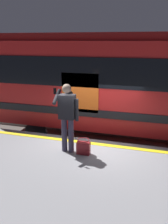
{
  "coord_description": "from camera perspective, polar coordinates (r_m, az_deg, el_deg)",
  "views": [
    {
      "loc": [
        -1.52,
        6.24,
        3.76
      ],
      "look_at": [
        0.25,
        0.3,
        1.89
      ],
      "focal_mm": 38.31,
      "sensor_mm": 36.0,
      "label": 1
    }
  ],
  "objects": [
    {
      "name": "track_rail_near",
      "position": [
        8.54,
        4.74,
        -8.78
      ],
      "size": [
        17.89,
        0.08,
        0.16
      ],
      "primitive_type": "cube",
      "color": "slate",
      "rests_on": "ground"
    },
    {
      "name": "ground_plane",
      "position": [
        7.44,
        2.55,
        -13.58
      ],
      "size": [
        24.11,
        24.11,
        0.0
      ],
      "primitive_type": "plane",
      "color": "#4C4742"
    },
    {
      "name": "train_carriage",
      "position": [
        8.37,
        15.5,
        7.17
      ],
      "size": [
        11.6,
        2.84,
        3.82
      ],
      "color": "red",
      "rests_on": "ground"
    },
    {
      "name": "passenger",
      "position": [
        5.93,
        -3.99,
        -0.15
      ],
      "size": [
        0.57,
        0.55,
        1.76
      ],
      "color": "#383347",
      "rests_on": "platform"
    },
    {
      "name": "platform",
      "position": [
        5.52,
        -2.92,
        -19.52
      ],
      "size": [
        13.76,
        4.12,
        0.99
      ],
      "primitive_type": "cube",
      "color": "gray",
      "rests_on": "ground"
    },
    {
      "name": "safety_line",
      "position": [
        6.72,
        2.03,
        -7.5
      ],
      "size": [
        13.49,
        0.16,
        0.01
      ],
      "primitive_type": "cube",
      "color": "yellow",
      "rests_on": "platform"
    },
    {
      "name": "track_rail_far",
      "position": [
        9.83,
        6.49,
        -5.29
      ],
      "size": [
        17.89,
        0.08,
        0.16
      ],
      "primitive_type": "cube",
      "color": "slate",
      "rests_on": "ground"
    },
    {
      "name": "handbag",
      "position": [
        6.07,
        -0.14,
        -8.42
      ],
      "size": [
        0.33,
        0.3,
        0.39
      ],
      "color": "maroon",
      "rests_on": "platform"
    }
  ]
}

